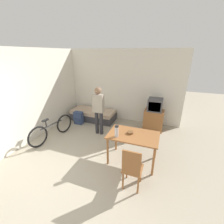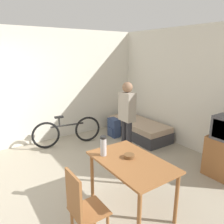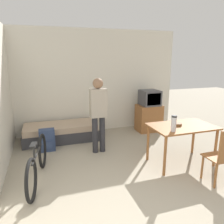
{
  "view_description": "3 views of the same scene",
  "coord_description": "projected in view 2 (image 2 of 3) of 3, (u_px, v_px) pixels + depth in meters",
  "views": [
    {
      "loc": [
        1.81,
        -1.53,
        2.56
      ],
      "look_at": [
        0.38,
        2.32,
        0.92
      ],
      "focal_mm": 24.0,
      "sensor_mm": 36.0,
      "label": 1
    },
    {
      "loc": [
        3.24,
        -0.15,
        2.15
      ],
      "look_at": [
        -0.05,
        2.08,
        1.06
      ],
      "focal_mm": 35.0,
      "sensor_mm": 36.0,
      "label": 2
    },
    {
      "loc": [
        -1.23,
        -1.73,
        2.0
      ],
      "look_at": [
        -0.01,
        2.03,
        1.0
      ],
      "focal_mm": 35.0,
      "sensor_mm": 36.0,
      "label": 3
    }
  ],
  "objects": [
    {
      "name": "thermos_flask",
      "position": [
        103.0,
        145.0,
        3.02
      ],
      "size": [
        0.09,
        0.09,
        0.28
      ],
      "color": "#B7B7BC",
      "rests_on": "dining_table"
    },
    {
      "name": "mate_bowl",
      "position": [
        129.0,
        156.0,
        2.99
      ],
      "size": [
        0.15,
        0.15,
        0.05
      ],
      "color": "brown",
      "rests_on": "dining_table"
    },
    {
      "name": "person_standing",
      "position": [
        127.0,
        114.0,
        4.48
      ],
      "size": [
        0.34,
        0.21,
        1.59
      ],
      "color": "#28282D",
      "rests_on": "ground_plane"
    },
    {
      "name": "daybed",
      "position": [
        138.0,
        129.0,
        5.76
      ],
      "size": [
        1.77,
        0.77,
        0.41
      ],
      "color": "#333338",
      "rests_on": "ground_plane"
    },
    {
      "name": "wall_back",
      "position": [
        181.0,
        88.0,
        5.03
      ],
      "size": [
        4.88,
        0.06,
        2.7
      ],
      "color": "silver",
      "rests_on": "ground_plane"
    },
    {
      "name": "wooden_chair",
      "position": [
        82.0,
        207.0,
        2.38
      ],
      "size": [
        0.38,
        0.38,
        0.95
      ],
      "color": "brown",
      "rests_on": "ground_plane"
    },
    {
      "name": "bicycle",
      "position": [
        67.0,
        132.0,
        5.19
      ],
      "size": [
        0.32,
        1.62,
        0.73
      ],
      "color": "black",
      "rests_on": "ground_plane"
    },
    {
      "name": "dining_table",
      "position": [
        131.0,
        167.0,
        2.94
      ],
      "size": [
        1.19,
        0.74,
        0.76
      ],
      "color": "brown",
      "rests_on": "ground_plane"
    },
    {
      "name": "backpack",
      "position": [
        114.0,
        128.0,
        5.72
      ],
      "size": [
        0.33,
        0.23,
        0.48
      ],
      "color": "navy",
      "rests_on": "ground_plane"
    },
    {
      "name": "wall_left",
      "position": [
        66.0,
        85.0,
        5.52
      ],
      "size": [
        0.06,
        4.94,
        2.7
      ],
      "color": "silver",
      "rests_on": "ground_plane"
    }
  ]
}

